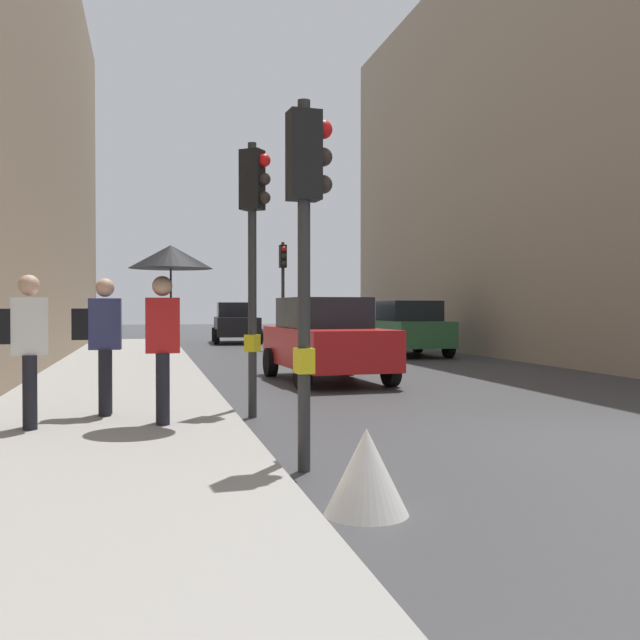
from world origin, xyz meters
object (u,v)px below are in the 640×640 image
(pedestrian_with_grey_backpack, at_px, (102,338))
(traffic_light_far_median, at_px, (283,276))
(traffic_light_near_left, at_px, (306,216))
(warning_sign_triangle, at_px, (366,471))
(car_green_estate, at_px, (407,328))
(car_white_compact, at_px, (307,320))
(car_red_sedan, at_px, (326,339))
(traffic_light_near_right, at_px, (254,228))
(pedestrian_with_black_backpack, at_px, (25,342))
(pedestrian_with_umbrella, at_px, (168,284))
(car_dark_suv, at_px, (236,323))

(pedestrian_with_grey_backpack, bearing_deg, traffic_light_far_median, 71.96)
(traffic_light_near_left, relative_size, warning_sign_triangle, 5.39)
(car_green_estate, bearing_deg, car_white_compact, 90.36)
(car_white_compact, bearing_deg, car_red_sedan, -101.25)
(traffic_light_near_right, relative_size, warning_sign_triangle, 5.94)
(traffic_light_near_left, bearing_deg, pedestrian_with_grey_backpack, 123.58)
(pedestrian_with_black_backpack, height_order, warning_sign_triangle, pedestrian_with_black_backpack)
(traffic_light_near_right, bearing_deg, traffic_light_far_median, 78.18)
(car_green_estate, xyz_separation_m, pedestrian_with_umbrella, (-7.90, -13.37, 0.96))
(car_green_estate, bearing_deg, warning_sign_triangle, -110.99)
(traffic_light_near_right, bearing_deg, car_green_estate, 61.03)
(traffic_light_near_right, distance_m, pedestrian_with_grey_backpack, 2.56)
(traffic_light_far_median, height_order, pedestrian_with_grey_backpack, traffic_light_far_median)
(car_red_sedan, xyz_separation_m, pedestrian_with_umbrella, (-3.43, -6.07, 0.96))
(car_red_sedan, bearing_deg, car_white_compact, 78.75)
(car_dark_suv, xyz_separation_m, car_red_sedan, (-0.12, -16.94, 0.00))
(pedestrian_with_umbrella, height_order, pedestrian_with_grey_backpack, pedestrian_with_umbrella)
(traffic_light_near_right, bearing_deg, warning_sign_triangle, -88.47)
(traffic_light_near_left, height_order, car_green_estate, traffic_light_near_left)
(car_dark_suv, xyz_separation_m, car_green_estate, (4.36, -9.65, 0.00))
(traffic_light_near_left, distance_m, warning_sign_triangle, 2.59)
(pedestrian_with_grey_backpack, xyz_separation_m, pedestrian_with_black_backpack, (-0.79, -0.89, 0.00))
(traffic_light_near_left, bearing_deg, pedestrian_with_umbrella, 119.23)
(warning_sign_triangle, bearing_deg, car_green_estate, 69.01)
(traffic_light_far_median, xyz_separation_m, car_white_compact, (3.17, 10.45, -1.84))
(traffic_light_near_left, bearing_deg, traffic_light_near_right, 90.09)
(pedestrian_with_umbrella, relative_size, pedestrian_with_grey_backpack, 1.21)
(traffic_light_near_right, xyz_separation_m, pedestrian_with_black_backpack, (-2.83, -1.29, -1.50))
(car_dark_suv, bearing_deg, traffic_light_near_left, -95.27)
(car_dark_suv, bearing_deg, car_white_compact, 50.03)
(car_dark_suv, distance_m, pedestrian_with_umbrella, 23.30)
(traffic_light_far_median, bearing_deg, car_white_compact, 73.11)
(traffic_light_near_right, relative_size, car_red_sedan, 0.90)
(pedestrian_with_umbrella, distance_m, warning_sign_triangle, 4.23)
(traffic_light_near_right, distance_m, car_green_estate, 13.92)
(traffic_light_far_median, height_order, car_dark_suv, traffic_light_far_median)
(car_dark_suv, height_order, pedestrian_with_umbrella, pedestrian_with_umbrella)
(car_green_estate, distance_m, warning_sign_triangle, 18.30)
(car_green_estate, xyz_separation_m, warning_sign_triangle, (-6.55, -17.08, -0.55))
(pedestrian_with_black_backpack, bearing_deg, car_red_sedan, 50.30)
(traffic_light_far_median, relative_size, car_white_compact, 0.93)
(car_red_sedan, distance_m, pedestrian_with_black_backpack, 7.90)
(car_green_estate, xyz_separation_m, pedestrian_with_grey_backpack, (-8.72, -12.47, 0.29))
(traffic_light_near_right, distance_m, warning_sign_triangle, 5.52)
(pedestrian_with_black_backpack, bearing_deg, pedestrian_with_grey_backpack, 48.48)
(car_dark_suv, distance_m, warning_sign_triangle, 26.82)
(pedestrian_with_grey_backpack, relative_size, pedestrian_with_black_backpack, 1.00)
(car_green_estate, bearing_deg, traffic_light_near_right, -118.97)
(traffic_light_far_median, bearing_deg, pedestrian_with_umbrella, -104.72)
(traffic_light_near_left, relative_size, pedestrian_with_grey_backpack, 1.98)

